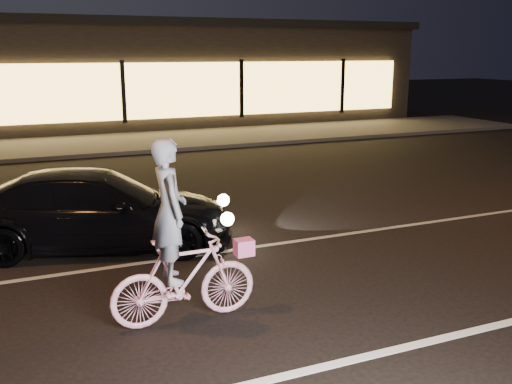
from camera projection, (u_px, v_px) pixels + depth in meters
name	position (u px, v px, depth m)	size (l,w,h in m)	color
ground	(339.00, 292.00, 7.32)	(90.00, 90.00, 0.00)	black
lane_stripe_near	(413.00, 345.00, 5.98)	(60.00, 0.12, 0.01)	silver
lane_stripe_far	(274.00, 244.00, 9.11)	(60.00, 0.10, 0.01)	gray
sidewalk	(136.00, 142.00, 18.93)	(30.00, 4.00, 0.12)	#383533
storefront	(105.00, 72.00, 23.76)	(25.40, 8.42, 4.20)	black
cyclist	(180.00, 259.00, 6.34)	(1.69, 0.58, 2.12)	#D83A70
sedan	(97.00, 210.00, 8.86)	(4.51, 2.83, 1.22)	black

